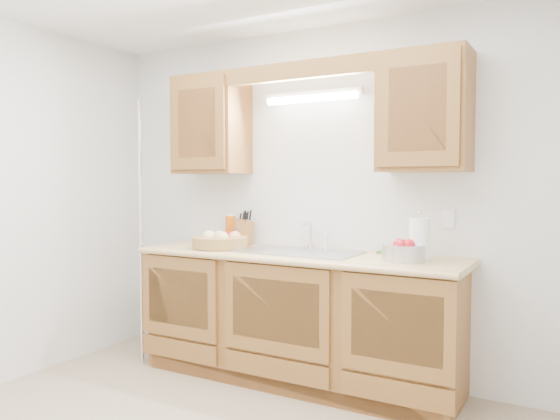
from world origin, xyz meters
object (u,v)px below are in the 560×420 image
Objects in this scene: apple_bowl at (404,251)px; fruit_basket at (220,240)px; knife_block at (245,232)px; paper_towel at (419,240)px.

fruit_basket is at bearing -178.75° from apple_bowl.
knife_block is (0.07, 0.22, 0.05)m from fruit_basket.
fruit_basket is 1.50× the size of paper_towel.
fruit_basket is at bearing -112.56° from knife_block.
knife_block reaches higher than apple_bowl.
fruit_basket is 1.36m from apple_bowl.
apple_bowl is at bearing 1.25° from fruit_basket.
paper_towel is at bearing 3.46° from fruit_basket.
fruit_basket is 0.23m from knife_block.
knife_block is at bearing 72.29° from fruit_basket.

